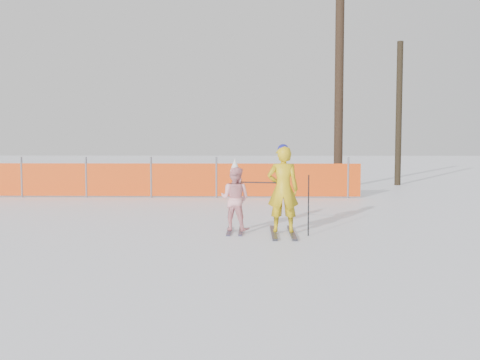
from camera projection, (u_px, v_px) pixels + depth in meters
ground at (239, 239)px, 9.32m from camera, size 120.00×120.00×0.00m
adult at (283, 190)px, 9.80m from camera, size 0.59×1.49×1.66m
child at (235, 198)px, 10.05m from camera, size 0.70×1.01×1.39m
ski_poles at (289, 197)px, 9.72m from camera, size 1.23×0.41×1.10m
safety_fence at (92, 179)px, 16.37m from camera, size 16.41×0.06×1.25m
tree_trunks at (358, 96)px, 19.92m from camera, size 2.89×1.87×7.32m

